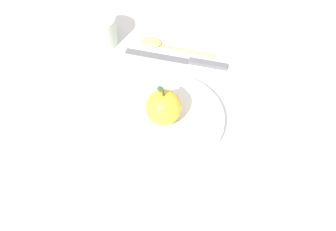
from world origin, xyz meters
TOP-DOWN VIEW (x-y plane):
  - ground_plane at (0.00, 0.00)m, footprint 2.40×2.40m
  - dinner_plate at (-0.01, 0.01)m, footprint 0.22×0.22m
  - apple at (-0.01, 0.02)m, footprint 0.07×0.07m
  - cup at (0.26, -0.01)m, footprint 0.07×0.07m
  - knife at (0.09, -0.12)m, footprint 0.19×0.16m
  - spoon at (0.17, -0.11)m, footprint 0.16×0.12m
  - linen_napkin at (-0.15, 0.11)m, footprint 0.18×0.18m

SIDE VIEW (x-z plane):
  - ground_plane at x=0.00m, z-range 0.00..0.00m
  - linen_napkin at x=-0.15m, z-range 0.00..0.00m
  - knife at x=0.09m, z-range 0.00..0.01m
  - spoon at x=0.17m, z-range 0.00..0.01m
  - dinner_plate at x=-0.01m, z-range 0.00..0.02m
  - cup at x=0.26m, z-range 0.00..0.07m
  - apple at x=-0.01m, z-range 0.01..0.09m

